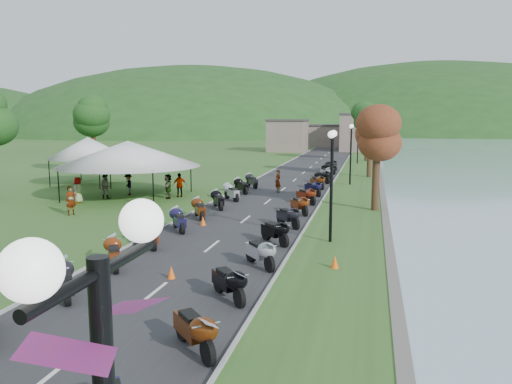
# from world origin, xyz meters

# --- Properties ---
(road) EXTENTS (7.00, 120.00, 0.02)m
(road) POSITION_xyz_m (0.00, 40.00, 0.01)
(road) COLOR #2E2E31
(road) RESTS_ON ground
(hills_backdrop) EXTENTS (360.00, 120.00, 76.00)m
(hills_backdrop) POSITION_xyz_m (0.00, 200.00, 0.00)
(hills_backdrop) COLOR #285621
(hills_backdrop) RESTS_ON ground
(far_building) EXTENTS (18.00, 16.00, 5.00)m
(far_building) POSITION_xyz_m (-2.00, 85.00, 2.50)
(far_building) COLOR gray
(far_building) RESTS_ON ground
(moto_row_left) EXTENTS (2.60, 43.70, 1.10)m
(moto_row_left) POSITION_xyz_m (-2.59, 13.73, 0.55)
(moto_row_left) COLOR #331411
(moto_row_left) RESTS_ON ground
(moto_row_right) EXTENTS (2.60, 48.82, 1.10)m
(moto_row_right) POSITION_xyz_m (2.61, 26.06, 0.55)
(moto_row_right) COLOR #331411
(moto_row_right) RESTS_ON ground
(vendor_tent_main) EXTENTS (6.76, 6.76, 4.00)m
(vendor_tent_main) POSITION_xyz_m (-10.03, 27.89, 2.00)
(vendor_tent_main) COLOR silver
(vendor_tent_main) RESTS_ON ground
(vendor_tent_side) EXTENTS (4.51, 4.51, 4.00)m
(vendor_tent_side) POSITION_xyz_m (-16.53, 33.34, 2.00)
(vendor_tent_side) COLOR silver
(vendor_tent_side) RESTS_ON ground
(tree_lakeside) EXTENTS (2.60, 2.60, 7.21)m
(tree_lakeside) POSITION_xyz_m (7.00, 26.49, 3.60)
(tree_lakeside) COLOR #25591E
(tree_lakeside) RESTS_ON ground
(pedestrian_a) EXTENTS (0.70, 0.76, 1.71)m
(pedestrian_a) POSITION_xyz_m (-10.20, 21.00, 0.00)
(pedestrian_a) COLOR slate
(pedestrian_a) RESTS_ON ground
(pedestrian_b) EXTENTS (0.91, 0.58, 1.76)m
(pedestrian_b) POSITION_xyz_m (-11.32, 26.82, 0.00)
(pedestrian_b) COLOR slate
(pedestrian_b) RESTS_ON ground
(pedestrian_c) EXTENTS (0.95, 1.07, 1.59)m
(pedestrian_c) POSITION_xyz_m (-10.49, 28.60, 0.00)
(pedestrian_c) COLOR slate
(pedestrian_c) RESTS_ON ground
(traffic_cone_near) EXTENTS (0.30, 0.30, 0.46)m
(traffic_cone_near) POSITION_xyz_m (-0.01, 11.46, 0.23)
(traffic_cone_near) COLOR #F2590C
(traffic_cone_near) RESTS_ON ground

